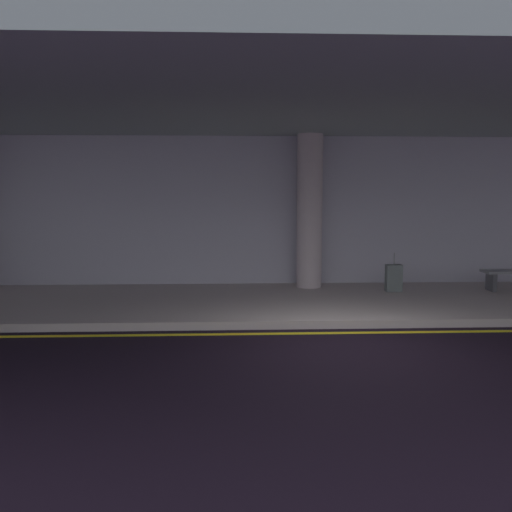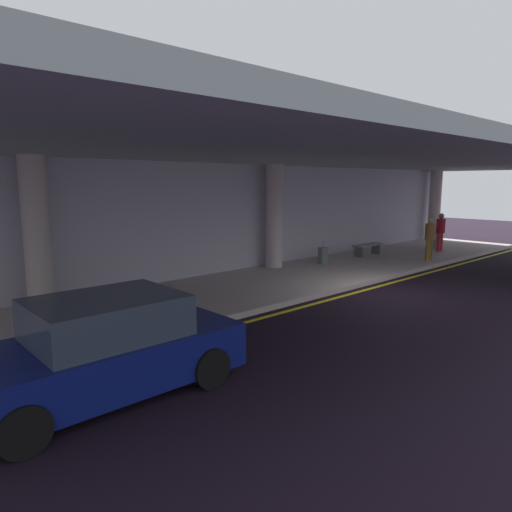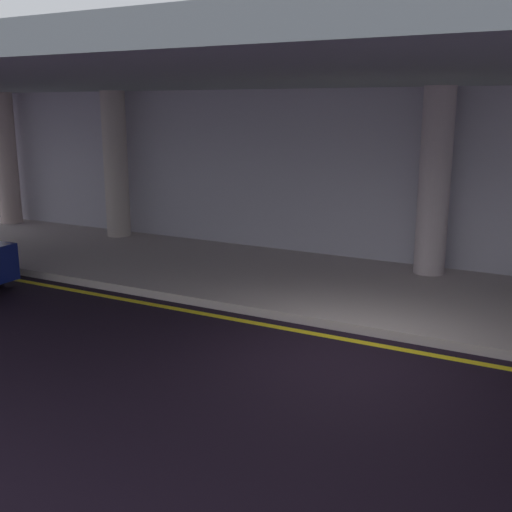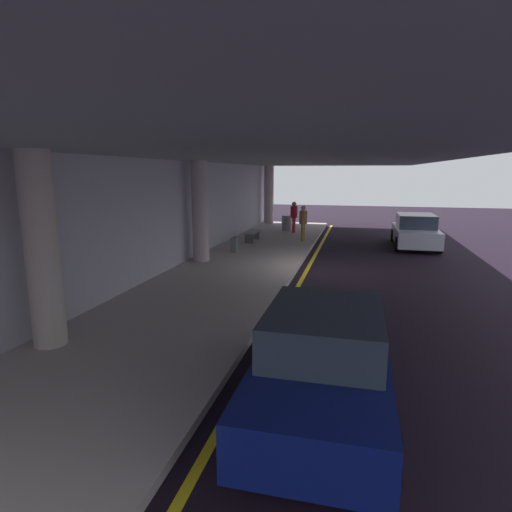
{
  "view_description": "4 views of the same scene",
  "coord_description": "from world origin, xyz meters",
  "px_view_note": "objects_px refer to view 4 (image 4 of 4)",
  "views": [
    {
      "loc": [
        -1.89,
        -9.0,
        2.48
      ],
      "look_at": [
        -1.43,
        1.3,
        1.29
      ],
      "focal_mm": 40.21,
      "sensor_mm": 36.0,
      "label": 1
    },
    {
      "loc": [
        -11.47,
        -6.88,
        3.15
      ],
      "look_at": [
        -3.08,
        2.27,
        1.17
      ],
      "focal_mm": 32.1,
      "sensor_mm": 36.0,
      "label": 2
    },
    {
      "loc": [
        2.71,
        -7.74,
        3.4
      ],
      "look_at": [
        -2.57,
        2.09,
        0.74
      ],
      "focal_mm": 43.95,
      "sensor_mm": 36.0,
      "label": 3
    },
    {
      "loc": [
        -14.45,
        -0.99,
        3.4
      ],
      "look_at": [
        -1.45,
        2.2,
        0.72
      ],
      "focal_mm": 29.5,
      "sensor_mm": 36.0,
      "label": 4
    }
  ],
  "objects_px": {
    "traveler_with_luggage": "(294,215)",
    "trash_bin_steel": "(287,223)",
    "support_column_left_mid": "(42,251)",
    "bench_metal": "(252,234)",
    "person_waiting_for_ride": "(303,221)",
    "support_column_right_mid": "(269,195)",
    "car_silver": "(415,231)",
    "support_column_center": "(200,212)",
    "suitcase_upright_primary": "(234,245)",
    "car_navy": "(323,363)"
  },
  "relations": [
    {
      "from": "support_column_center",
      "to": "suitcase_upright_primary",
      "type": "distance_m",
      "value": 2.52
    },
    {
      "from": "support_column_center",
      "to": "person_waiting_for_ride",
      "type": "bearing_deg",
      "value": -29.31
    },
    {
      "from": "support_column_left_mid",
      "to": "suitcase_upright_primary",
      "type": "height_order",
      "value": "support_column_left_mid"
    },
    {
      "from": "support_column_right_mid",
      "to": "bench_metal",
      "type": "relative_size",
      "value": 2.28
    },
    {
      "from": "bench_metal",
      "to": "person_waiting_for_ride",
      "type": "bearing_deg",
      "value": -73.22
    },
    {
      "from": "traveler_with_luggage",
      "to": "trash_bin_steel",
      "type": "relative_size",
      "value": 1.98
    },
    {
      "from": "suitcase_upright_primary",
      "to": "trash_bin_steel",
      "type": "relative_size",
      "value": 1.06
    },
    {
      "from": "trash_bin_steel",
      "to": "person_waiting_for_ride",
      "type": "bearing_deg",
      "value": -158.18
    },
    {
      "from": "bench_metal",
      "to": "trash_bin_steel",
      "type": "bearing_deg",
      "value": -12.86
    },
    {
      "from": "support_column_left_mid",
      "to": "support_column_right_mid",
      "type": "height_order",
      "value": "same"
    },
    {
      "from": "person_waiting_for_ride",
      "to": "bench_metal",
      "type": "xyz_separation_m",
      "value": [
        -0.7,
        2.33,
        -0.61
      ]
    },
    {
      "from": "bench_metal",
      "to": "trash_bin_steel",
      "type": "relative_size",
      "value": 1.88
    },
    {
      "from": "traveler_with_luggage",
      "to": "suitcase_upright_primary",
      "type": "xyz_separation_m",
      "value": [
        -6.28,
        1.49,
        -0.65
      ]
    },
    {
      "from": "support_column_center",
      "to": "support_column_left_mid",
      "type": "bearing_deg",
      "value": 180.0
    },
    {
      "from": "car_silver",
      "to": "support_column_right_mid",
      "type": "bearing_deg",
      "value": 50.7
    },
    {
      "from": "traveler_with_luggage",
      "to": "bench_metal",
      "type": "distance_m",
      "value": 3.72
    },
    {
      "from": "traveler_with_luggage",
      "to": "person_waiting_for_ride",
      "type": "distance_m",
      "value": 2.8
    },
    {
      "from": "support_column_right_mid",
      "to": "bench_metal",
      "type": "height_order",
      "value": "support_column_right_mid"
    },
    {
      "from": "support_column_right_mid",
      "to": "person_waiting_for_ride",
      "type": "bearing_deg",
      "value": -154.69
    },
    {
      "from": "support_column_right_mid",
      "to": "bench_metal",
      "type": "xyz_separation_m",
      "value": [
        -7.21,
        -0.75,
        -1.47
      ]
    },
    {
      "from": "trash_bin_steel",
      "to": "support_column_left_mid",
      "type": "bearing_deg",
      "value": 174.26
    },
    {
      "from": "suitcase_upright_primary",
      "to": "support_column_left_mid",
      "type": "bearing_deg",
      "value": 174.21
    },
    {
      "from": "traveler_with_luggage",
      "to": "bench_metal",
      "type": "bearing_deg",
      "value": 70.49
    },
    {
      "from": "car_silver",
      "to": "traveler_with_luggage",
      "type": "relative_size",
      "value": 2.44
    },
    {
      "from": "trash_bin_steel",
      "to": "car_silver",
      "type": "bearing_deg",
      "value": -114.88
    },
    {
      "from": "support_column_center",
      "to": "car_navy",
      "type": "xyz_separation_m",
      "value": [
        -8.77,
        -5.25,
        -1.26
      ]
    },
    {
      "from": "person_waiting_for_ride",
      "to": "support_column_center",
      "type": "bearing_deg",
      "value": -30.36
    },
    {
      "from": "car_silver",
      "to": "bench_metal",
      "type": "xyz_separation_m",
      "value": [
        -1.13,
        7.45,
        -0.21
      ]
    },
    {
      "from": "bench_metal",
      "to": "trash_bin_steel",
      "type": "xyz_separation_m",
      "value": [
        4.15,
        -0.95,
        0.07
      ]
    },
    {
      "from": "suitcase_upright_primary",
      "to": "support_column_center",
      "type": "bearing_deg",
      "value": 157.04
    },
    {
      "from": "support_column_left_mid",
      "to": "car_navy",
      "type": "height_order",
      "value": "support_column_left_mid"
    },
    {
      "from": "support_column_right_mid",
      "to": "bench_metal",
      "type": "bearing_deg",
      "value": -174.03
    },
    {
      "from": "person_waiting_for_ride",
      "to": "suitcase_upright_primary",
      "type": "xyz_separation_m",
      "value": [
        -3.62,
        2.35,
        -0.65
      ]
    },
    {
      "from": "support_column_center",
      "to": "trash_bin_steel",
      "type": "height_order",
      "value": "support_column_center"
    },
    {
      "from": "car_silver",
      "to": "bench_metal",
      "type": "bearing_deg",
      "value": 95.87
    },
    {
      "from": "support_column_center",
      "to": "support_column_right_mid",
      "type": "bearing_deg",
      "value": 0.0
    },
    {
      "from": "support_column_center",
      "to": "car_silver",
      "type": "bearing_deg",
      "value": -54.22
    },
    {
      "from": "support_column_center",
      "to": "person_waiting_for_ride",
      "type": "height_order",
      "value": "support_column_center"
    },
    {
      "from": "person_waiting_for_ride",
      "to": "trash_bin_steel",
      "type": "relative_size",
      "value": 1.98
    },
    {
      "from": "support_column_center",
      "to": "car_navy",
      "type": "height_order",
      "value": "support_column_center"
    },
    {
      "from": "support_column_left_mid",
      "to": "traveler_with_luggage",
      "type": "height_order",
      "value": "support_column_left_mid"
    },
    {
      "from": "support_column_center",
      "to": "traveler_with_luggage",
      "type": "xyz_separation_m",
      "value": [
        8.15,
        -2.23,
        -0.86
      ]
    },
    {
      "from": "suitcase_upright_primary",
      "to": "person_waiting_for_ride",
      "type": "bearing_deg",
      "value": -34.53
    },
    {
      "from": "suitcase_upright_primary",
      "to": "bench_metal",
      "type": "bearing_deg",
      "value": -1.95
    },
    {
      "from": "support_column_left_mid",
      "to": "car_silver",
      "type": "relative_size",
      "value": 0.89
    },
    {
      "from": "support_column_left_mid",
      "to": "person_waiting_for_ride",
      "type": "distance_m",
      "value": 13.86
    },
    {
      "from": "car_silver",
      "to": "suitcase_upright_primary",
      "type": "xyz_separation_m",
      "value": [
        -4.05,
        7.47,
        -0.25
      ]
    },
    {
      "from": "support_column_right_mid",
      "to": "car_silver",
      "type": "height_order",
      "value": "support_column_right_mid"
    },
    {
      "from": "support_column_left_mid",
      "to": "support_column_center",
      "type": "height_order",
      "value": "same"
    },
    {
      "from": "support_column_left_mid",
      "to": "trash_bin_steel",
      "type": "xyz_separation_m",
      "value": [
        16.93,
        -1.7,
        -1.4
      ]
    }
  ]
}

